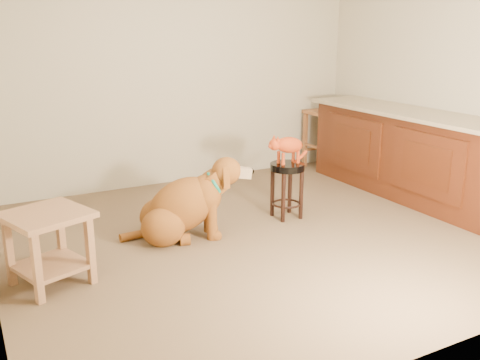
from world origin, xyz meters
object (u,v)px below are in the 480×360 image
side_table (48,237)px  wood_stool (323,138)px  golden_retriever (183,207)px  tabby_kitten (287,146)px  padded_stool (287,179)px

side_table → wood_stool: bearing=25.8°
side_table → golden_retriever: size_ratio=0.59×
golden_retriever → tabby_kitten: size_ratio=2.29×
wood_stool → side_table: wood_stool is taller
padded_stool → side_table: size_ratio=0.81×
padded_stool → golden_retriever: golden_retriever is taller
padded_stool → wood_stool: size_ratio=0.71×
side_table → golden_retriever: 1.24m
side_table → golden_retriever: golden_retriever is taller
golden_retriever → wood_stool: bearing=45.1°
tabby_kitten → wood_stool: bearing=44.2°
padded_stool → wood_stool: (1.46, 1.40, 0.01)m
padded_stool → golden_retriever: bearing=-179.0°
padded_stool → golden_retriever: 1.08m
padded_stool → side_table: side_table is taller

